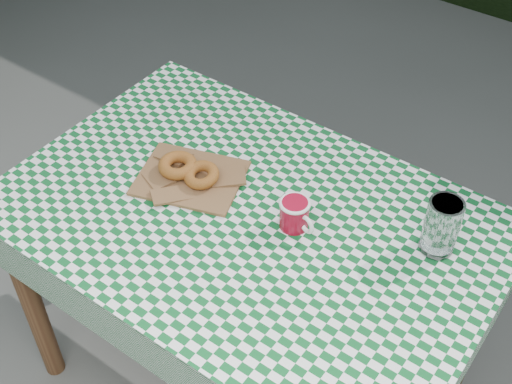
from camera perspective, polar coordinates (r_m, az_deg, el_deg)
table at (r=1.97m, az=-0.62°, el=-9.70°), size 1.20×0.80×0.75m
tablecloth at (r=1.68m, az=-0.72°, el=-2.01°), size 1.22×0.82×0.01m
paper_bag at (r=1.78m, az=-5.51°, el=1.25°), size 0.32×0.28×0.01m
bagel_front at (r=1.78m, az=-6.55°, el=2.22°), size 0.11×0.11×0.03m
bagel_back at (r=1.75m, az=-4.59°, el=1.43°), size 0.10×0.10×0.03m
coffee_mug at (r=1.63m, az=3.22°, el=-1.84°), size 0.18×0.18×0.08m
drinking_glass at (r=1.61m, az=15.22°, el=-2.78°), size 0.09×0.09×0.15m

